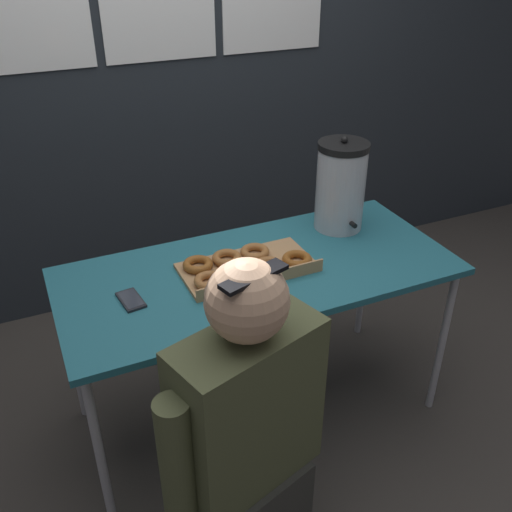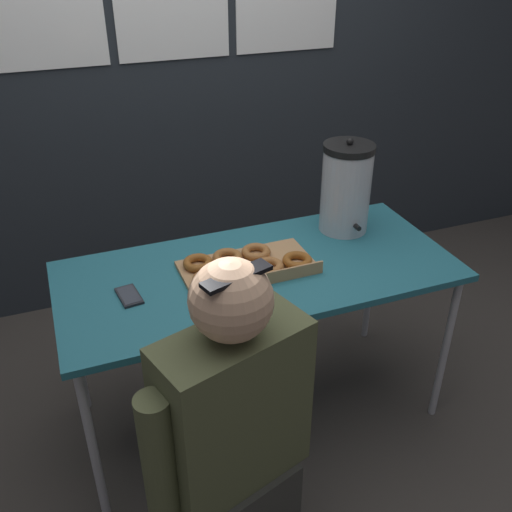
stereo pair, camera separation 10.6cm
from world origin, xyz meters
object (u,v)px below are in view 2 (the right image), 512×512
at_px(coffee_urn, 346,188).
at_px(cell_phone, 129,296).
at_px(donut_box, 245,266).
at_px(person_seated, 235,446).

xyz_separation_m(coffee_urn, cell_phone, (-0.98, -0.20, -0.19)).
bearing_deg(donut_box, cell_phone, -178.21).
bearing_deg(person_seated, coffee_urn, -151.01).
height_order(donut_box, person_seated, person_seated).
bearing_deg(cell_phone, person_seated, -81.11).
height_order(coffee_urn, cell_phone, coffee_urn).
bearing_deg(donut_box, person_seated, -113.32).
relative_size(donut_box, cell_phone, 3.76).
relative_size(cell_phone, person_seated, 0.12).
height_order(coffee_urn, person_seated, person_seated).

